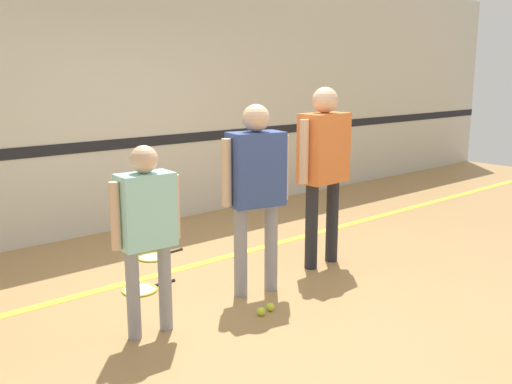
# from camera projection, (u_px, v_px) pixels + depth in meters

# --- Properties ---
(ground_plane) EXTENTS (16.00, 16.00, 0.00)m
(ground_plane) POSITION_uv_depth(u_px,v_px,m) (261.00, 288.00, 5.00)
(ground_plane) COLOR #A87F4C
(wall_back) EXTENTS (16.00, 0.07, 3.20)m
(wall_back) POSITION_uv_depth(u_px,v_px,m) (115.00, 94.00, 6.56)
(wall_back) COLOR beige
(wall_back) RESTS_ON ground_plane
(floor_stripe) EXTENTS (14.40, 0.10, 0.01)m
(floor_stripe) POSITION_uv_depth(u_px,v_px,m) (203.00, 263.00, 5.64)
(floor_stripe) COLOR yellow
(floor_stripe) RESTS_ON ground_plane
(person_instructor) EXTENTS (0.60, 0.34, 1.60)m
(person_instructor) POSITION_uv_depth(u_px,v_px,m) (256.00, 179.00, 4.69)
(person_instructor) COLOR gray
(person_instructor) RESTS_ON ground_plane
(person_student_left) EXTENTS (0.52, 0.24, 1.37)m
(person_student_left) POSITION_uv_depth(u_px,v_px,m) (146.00, 220.00, 3.95)
(person_student_left) COLOR gray
(person_student_left) RESTS_ON ground_plane
(person_student_right) EXTENTS (0.65, 0.29, 1.72)m
(person_student_right) POSITION_uv_depth(u_px,v_px,m) (324.00, 157.00, 5.38)
(person_student_right) COLOR #232328
(person_student_right) RESTS_ON ground_plane
(racket_spare_on_floor) EXTENTS (0.52, 0.31, 0.03)m
(racket_spare_on_floor) POSITION_uv_depth(u_px,v_px,m) (141.00, 289.00, 4.93)
(racket_spare_on_floor) COLOR #C6D838
(racket_spare_on_floor) RESTS_ON ground_plane
(racket_second_spare) EXTENTS (0.54, 0.31, 0.03)m
(racket_second_spare) POSITION_uv_depth(u_px,v_px,m) (154.00, 257.00, 5.80)
(racket_second_spare) COLOR #C6D838
(racket_second_spare) RESTS_ON ground_plane
(tennis_ball_near_instructor) EXTENTS (0.07, 0.07, 0.07)m
(tennis_ball_near_instructor) POSITION_uv_depth(u_px,v_px,m) (270.00, 307.00, 4.51)
(tennis_ball_near_instructor) COLOR #CCE038
(tennis_ball_near_instructor) RESTS_ON ground_plane
(tennis_ball_by_spare_racket) EXTENTS (0.07, 0.07, 0.07)m
(tennis_ball_by_spare_racket) POSITION_uv_depth(u_px,v_px,m) (135.00, 279.00, 5.12)
(tennis_ball_by_spare_racket) COLOR #CCE038
(tennis_ball_by_spare_racket) RESTS_ON ground_plane
(tennis_ball_stray_left) EXTENTS (0.07, 0.07, 0.07)m
(tennis_ball_stray_left) POSITION_uv_depth(u_px,v_px,m) (261.00, 312.00, 4.42)
(tennis_ball_stray_left) COLOR #CCE038
(tennis_ball_stray_left) RESTS_ON ground_plane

